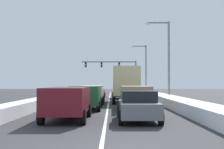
# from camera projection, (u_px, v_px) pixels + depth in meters

# --- Properties ---
(ground_plane) EXTENTS (135.38, 135.38, 0.00)m
(ground_plane) POSITION_uv_depth(u_px,v_px,m) (109.00, 103.00, 29.10)
(ground_plane) COLOR #333335
(lane_stripe_between_right_lane_and_center_lane) EXTENTS (0.14, 57.28, 0.01)m
(lane_stripe_between_right_lane_and_center_lane) POSITION_uv_depth(u_px,v_px,m) (109.00, 100.00, 34.30)
(lane_stripe_between_right_lane_and_center_lane) COLOR silver
(lane_stripe_between_right_lane_and_center_lane) RESTS_ON ground
(snow_bank_right_shoulder) EXTENTS (1.76, 57.28, 0.72)m
(snow_bank_right_shoulder) POSITION_uv_depth(u_px,v_px,m) (158.00, 97.00, 34.31)
(snow_bank_right_shoulder) COLOR white
(snow_bank_right_shoulder) RESTS_ON ground
(snow_bank_left_shoulder) EXTENTS (1.22, 57.28, 0.72)m
(snow_bank_left_shoulder) POSITION_uv_depth(u_px,v_px,m) (61.00, 97.00, 34.31)
(snow_bank_left_shoulder) COLOR white
(snow_bank_left_shoulder) RESTS_ON ground
(sedan_gray_right_lane_nearest) EXTENTS (2.00, 4.50, 1.51)m
(sedan_gray_right_lane_nearest) POSITION_uv_depth(u_px,v_px,m) (138.00, 106.00, 15.52)
(sedan_gray_right_lane_nearest) COLOR slate
(sedan_gray_right_lane_nearest) RESTS_ON ground
(suv_tan_right_lane_second) EXTENTS (2.16, 4.90, 1.67)m
(suv_tan_right_lane_second) POSITION_uv_depth(u_px,v_px,m) (135.00, 95.00, 21.93)
(suv_tan_right_lane_second) COLOR #937F60
(suv_tan_right_lane_second) RESTS_ON ground
(box_truck_right_lane_third) EXTENTS (2.53, 7.20, 3.36)m
(box_truck_right_lane_third) POSITION_uv_depth(u_px,v_px,m) (125.00, 83.00, 29.99)
(box_truck_right_lane_third) COLOR black
(box_truck_right_lane_third) RESTS_ON ground
(suv_silver_right_lane_fourth) EXTENTS (2.16, 4.90, 1.67)m
(suv_silver_right_lane_fourth) POSITION_uv_depth(u_px,v_px,m) (122.00, 90.00, 38.06)
(suv_silver_right_lane_fourth) COLOR #B7BABF
(suv_silver_right_lane_fourth) RESTS_ON ground
(sedan_navy_right_lane_fifth) EXTENTS (2.00, 4.50, 1.51)m
(sedan_navy_right_lane_fifth) POSITION_uv_depth(u_px,v_px,m) (123.00, 91.00, 44.55)
(sedan_navy_right_lane_fifth) COLOR navy
(sedan_navy_right_lane_fifth) RESTS_ON ground
(suv_maroon_center_lane_nearest) EXTENTS (2.16, 4.90, 1.67)m
(suv_maroon_center_lane_nearest) POSITION_uv_depth(u_px,v_px,m) (67.00, 100.00, 15.83)
(suv_maroon_center_lane_nearest) COLOR maroon
(suv_maroon_center_lane_nearest) RESTS_ON ground
(suv_green_center_lane_second) EXTENTS (2.16, 4.90, 1.67)m
(suv_green_center_lane_second) POSITION_uv_depth(u_px,v_px,m) (86.00, 95.00, 22.27)
(suv_green_center_lane_second) COLOR #1E5633
(suv_green_center_lane_second) RESTS_ON ground
(suv_white_center_lane_third) EXTENTS (2.16, 4.90, 1.67)m
(suv_white_center_lane_third) POSITION_uv_depth(u_px,v_px,m) (92.00, 93.00, 28.59)
(suv_white_center_lane_third) COLOR silver
(suv_white_center_lane_third) RESTS_ON ground
(sedan_charcoal_center_lane_fourth) EXTENTS (2.00, 4.50, 1.51)m
(sedan_charcoal_center_lane_fourth) POSITION_uv_depth(u_px,v_px,m) (94.00, 93.00, 34.68)
(sedan_charcoal_center_lane_fourth) COLOR #38383D
(sedan_charcoal_center_lane_fourth) RESTS_ON ground
(sedan_red_center_lane_fifth) EXTENTS (2.00, 4.50, 1.51)m
(sedan_red_center_lane_fifth) POSITION_uv_depth(u_px,v_px,m) (97.00, 92.00, 40.18)
(sedan_red_center_lane_fifth) COLOR maroon
(sedan_red_center_lane_fifth) RESTS_ON ground
(traffic_light_gantry) EXTENTS (10.60, 0.47, 6.20)m
(traffic_light_gantry) POSITION_uv_depth(u_px,v_px,m) (117.00, 68.00, 60.44)
(traffic_light_gantry) COLOR slate
(traffic_light_gantry) RESTS_ON ground
(street_lamp_right_near) EXTENTS (2.66, 0.36, 8.18)m
(street_lamp_right_near) POSITION_uv_depth(u_px,v_px,m) (165.00, 53.00, 31.83)
(street_lamp_right_near) COLOR gray
(street_lamp_right_near) RESTS_ON ground
(street_lamp_right_mid) EXTENTS (2.66, 0.36, 8.23)m
(street_lamp_right_mid) POSITION_uv_depth(u_px,v_px,m) (144.00, 65.00, 52.65)
(street_lamp_right_mid) COLOR gray
(street_lamp_right_mid) RESTS_ON ground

